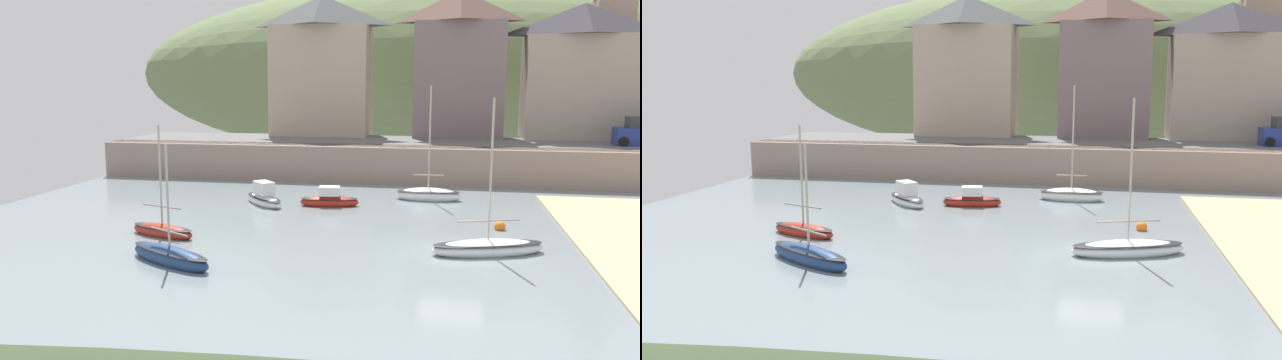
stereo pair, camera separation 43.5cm
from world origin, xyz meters
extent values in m
cube|color=gray|center=(0.00, 0.00, -0.03)|extent=(48.00, 40.00, 0.06)
cube|color=gray|center=(0.00, 17.00, 1.20)|extent=(48.00, 2.40, 2.40)
cube|color=#606060|center=(0.00, 20.70, 2.35)|extent=(48.00, 9.00, 0.10)
ellipsoid|color=#677C4D|center=(1.05, 55.20, 7.64)|extent=(80.00, 44.00, 21.82)
cube|color=tan|center=(-10.06, 25.20, 6.69)|extent=(7.63, 5.09, 8.58)
pyramid|color=#4C5050|center=(-10.06, 25.20, 12.18)|extent=(7.93, 5.39, 2.39)
cube|color=slate|center=(0.62, 25.20, 6.77)|extent=(6.68, 4.24, 8.74)
pyramid|color=brown|center=(0.62, 25.20, 12.33)|extent=(6.98, 4.54, 2.38)
cube|color=#A09282|center=(9.57, 25.20, 6.23)|extent=(8.22, 4.03, 7.65)
pyramid|color=#3D3A41|center=(9.57, 25.20, 11.20)|extent=(8.52, 4.33, 2.30)
cube|color=gray|center=(12.43, 29.20, 7.70)|extent=(2.80, 2.80, 10.59)
ellipsoid|color=white|center=(-1.17, 10.94, 0.25)|extent=(3.66, 1.40, 0.90)
ellipsoid|color=black|center=(-1.17, 10.94, 0.50)|extent=(3.59, 1.37, 0.12)
cylinder|color=#B2A893|center=(-1.17, 10.94, 3.58)|extent=(0.09, 0.09, 5.77)
cylinder|color=gray|center=(-1.17, 10.94, 1.43)|extent=(1.69, 0.09, 0.07)
ellipsoid|color=#A32A1B|center=(-12.41, 0.28, 0.19)|extent=(3.48, 1.98, 0.69)
ellipsoid|color=black|center=(-12.41, 0.28, 0.38)|extent=(3.41, 1.94, 0.12)
cylinder|color=#B2A893|center=(-12.41, 0.28, 2.70)|extent=(0.09, 0.09, 4.33)
cylinder|color=gray|center=(-12.41, 0.28, 1.31)|extent=(2.08, 0.79, 0.07)
ellipsoid|color=#A82617|center=(-6.41, 8.23, 0.20)|extent=(3.30, 1.56, 0.72)
ellipsoid|color=black|center=(-6.41, 8.23, 0.40)|extent=(3.24, 1.53, 0.12)
cube|color=silver|center=(-6.41, 8.23, 0.81)|extent=(1.21, 0.94, 0.50)
ellipsoid|color=white|center=(-10.00, 7.91, 0.19)|extent=(3.19, 3.44, 0.69)
ellipsoid|color=black|center=(-10.00, 7.91, 0.38)|extent=(3.13, 3.37, 0.12)
cube|color=silver|center=(-10.00, 7.91, 0.90)|extent=(1.41, 1.46, 0.73)
ellipsoid|color=white|center=(1.37, 0.03, 0.21)|extent=(4.73, 2.73, 0.75)
ellipsoid|color=black|center=(1.37, 0.03, 0.41)|extent=(4.63, 2.68, 0.12)
cylinder|color=#B2A893|center=(1.37, 0.03, 3.33)|extent=(0.09, 0.09, 5.51)
cylinder|color=gray|center=(1.37, 0.03, 1.33)|extent=(2.40, 0.88, 0.07)
ellipsoid|color=navy|center=(-10.31, -3.56, 0.24)|extent=(4.22, 2.91, 0.86)
ellipsoid|color=black|center=(-10.31, -3.56, 0.47)|extent=(4.13, 2.86, 0.12)
cylinder|color=#B2A893|center=(-10.31, -3.56, 2.56)|extent=(0.09, 0.09, 3.78)
cylinder|color=gray|center=(-10.31, -3.56, 1.22)|extent=(1.91, 1.09, 0.07)
cylinder|color=black|center=(11.41, 21.50, 2.72)|extent=(0.64, 0.22, 0.64)
cylinder|color=black|center=(11.41, 19.90, 2.72)|extent=(0.64, 0.22, 0.64)
sphere|color=orange|center=(2.21, 4.26, 0.15)|extent=(0.51, 0.51, 0.51)
camera|label=1|loc=(-0.57, -24.38, 6.71)|focal=34.86mm
camera|label=2|loc=(-0.14, -24.29, 6.71)|focal=34.86mm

